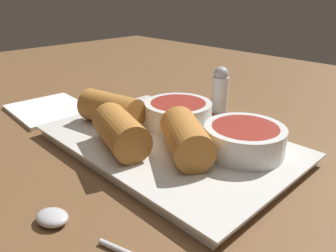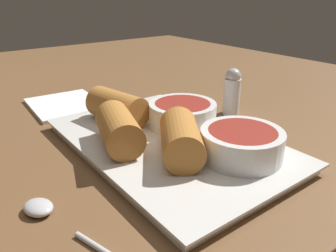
# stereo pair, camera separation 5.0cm
# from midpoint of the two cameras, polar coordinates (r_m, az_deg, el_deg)

# --- Properties ---
(table_surface) EXTENTS (1.80, 1.40, 0.02)m
(table_surface) POSITION_cam_midpoint_polar(r_m,az_deg,el_deg) (0.44, -4.79, -5.48)
(table_surface) COLOR brown
(table_surface) RESTS_ON ground
(serving_plate) EXTENTS (0.33, 0.21, 0.01)m
(serving_plate) POSITION_cam_midpoint_polar(r_m,az_deg,el_deg) (0.43, -3.31, -3.22)
(serving_plate) COLOR silver
(serving_plate) RESTS_ON table_surface
(roll_front_left) EXTENTS (0.10, 0.07, 0.05)m
(roll_front_left) POSITION_cam_midpoint_polar(r_m,az_deg,el_deg) (0.41, -12.01, -0.76)
(roll_front_left) COLOR #B77533
(roll_front_left) RESTS_ON serving_plate
(roll_front_right) EXTENTS (0.10, 0.09, 0.05)m
(roll_front_right) POSITION_cam_midpoint_polar(r_m,az_deg,el_deg) (0.38, -0.73, -1.83)
(roll_front_right) COLOR #B77533
(roll_front_right) RESTS_ON serving_plate
(roll_back_left) EXTENTS (0.10, 0.06, 0.05)m
(roll_back_left) POSITION_cam_midpoint_polar(r_m,az_deg,el_deg) (0.48, -13.20, 2.87)
(roll_back_left) COLOR #B77533
(roll_back_left) RESTS_ON serving_plate
(dipping_bowl_near) EXTENTS (0.10, 0.10, 0.03)m
(dipping_bowl_near) POSITION_cam_midpoint_polar(r_m,az_deg,el_deg) (0.47, -1.29, 2.26)
(dipping_bowl_near) COLOR white
(dipping_bowl_near) RESTS_ON serving_plate
(dipping_bowl_far) EXTENTS (0.10, 0.10, 0.03)m
(dipping_bowl_far) POSITION_cam_midpoint_polar(r_m,az_deg,el_deg) (0.39, 9.63, -2.27)
(dipping_bowl_far) COLOR white
(dipping_bowl_far) RESTS_ON serving_plate
(spoon) EXTENTS (0.19, 0.07, 0.01)m
(spoon) POSITION_cam_midpoint_polar(r_m,az_deg,el_deg) (0.31, -20.14, -16.70)
(spoon) COLOR silver
(spoon) RESTS_ON table_surface
(napkin) EXTENTS (0.14, 0.12, 0.01)m
(napkin) POSITION_cam_midpoint_polar(r_m,az_deg,el_deg) (0.61, -22.14, 2.65)
(napkin) COLOR white
(napkin) RESTS_ON table_surface
(salt_shaker) EXTENTS (0.03, 0.03, 0.08)m
(salt_shaker) POSITION_cam_midpoint_polar(r_m,az_deg,el_deg) (0.56, 6.56, 6.32)
(salt_shaker) COLOR silver
(salt_shaker) RESTS_ON table_surface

